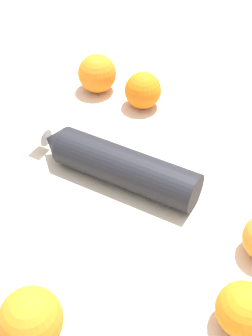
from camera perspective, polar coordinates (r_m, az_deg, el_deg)
ground_plane at (r=0.81m, az=2.16°, el=-0.56°), size 2.40×2.40×0.00m
water_bottle at (r=0.78m, az=-1.39°, el=0.52°), size 0.31×0.13×0.07m
orange_0 at (r=0.62m, az=14.22°, el=-16.44°), size 0.07×0.07×0.07m
orange_1 at (r=0.94m, az=2.09°, el=9.48°), size 0.07×0.07×0.07m
orange_3 at (r=0.60m, az=-11.56°, el=-17.65°), size 0.08×0.08×0.08m
orange_4 at (r=0.99m, az=-3.55°, el=11.48°), size 0.08×0.08×0.08m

